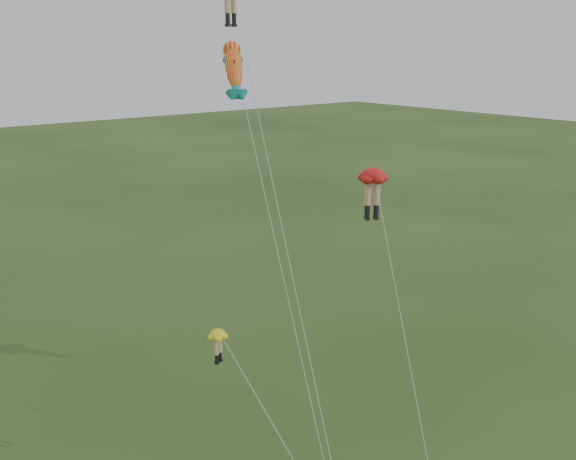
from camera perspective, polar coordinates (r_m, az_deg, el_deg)
legs_kite_red_high at (r=34.08m, az=-4.97°, el=19.69°), size 3.71×12.64×22.46m
legs_kite_red_mid at (r=33.01m, az=7.60°, el=4.20°), size 4.19×8.40×13.32m
legs_kite_yellow at (r=27.59m, az=-5.72°, el=-10.32°), size 2.59×6.27×7.79m
fish_kite at (r=30.69m, az=-4.81°, el=14.18°), size 1.99×9.11×19.75m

